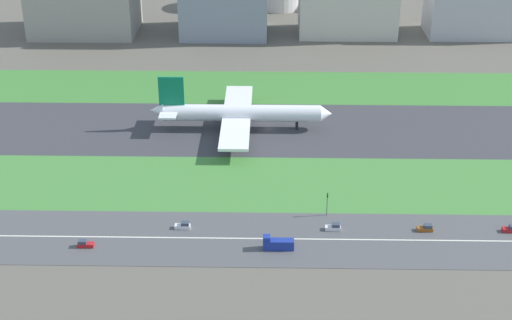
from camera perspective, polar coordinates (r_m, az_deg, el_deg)
ground_plane at (r=281.66m, az=0.91°, el=2.26°), size 800.00×800.00×0.00m
runway at (r=281.64m, az=0.91°, el=2.27°), size 280.00×46.00×0.10m
grass_median_north at (r=319.38m, az=0.95°, el=5.33°), size 280.00×36.00×0.10m
grass_median_south at (r=244.94m, az=0.86°, el=-1.72°), size 280.00×36.00×0.10m
highway at (r=217.38m, az=0.81°, el=-5.76°), size 280.00×28.00×0.10m
highway_centerline at (r=217.35m, az=0.81°, el=-5.75°), size 266.00×0.50×0.01m
airliner at (r=279.36m, az=-1.36°, el=3.44°), size 65.00×56.00×19.70m
car_5 at (r=218.50m, az=-12.37°, el=-6.01°), size 4.40×1.80×2.00m
car_0 at (r=221.90m, az=5.69°, el=-4.90°), size 4.40×1.80×2.00m
car_6 at (r=225.50m, az=12.27°, el=-4.88°), size 4.40×1.80×2.00m
car_1 at (r=231.36m, az=18.10°, el=-4.81°), size 4.40×1.80×2.00m
car_4 at (r=222.47m, az=-5.33°, el=-4.79°), size 4.40×1.80×2.00m
truck_0 at (r=212.31m, az=1.57°, el=-6.13°), size 8.40×2.50×4.00m
traffic_light at (r=226.91m, az=5.21°, el=-3.11°), size 0.36×0.50×7.20m
cargo_warehouse at (r=396.72m, az=16.02°, el=10.97°), size 49.58×25.68×31.03m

